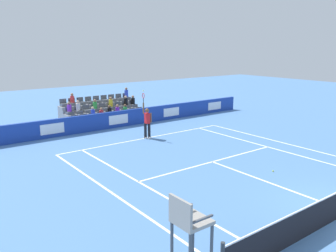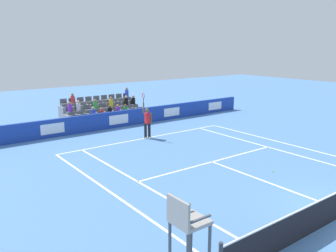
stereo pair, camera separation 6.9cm
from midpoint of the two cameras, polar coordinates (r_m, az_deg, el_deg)
The scene contains 13 objects.
line_baseline at distance 20.83m, azimuth -3.26°, elevation -1.92°, with size 10.97×0.10×0.01m, color white.
line_service at distance 16.72m, azimuth 7.30°, elevation -5.78°, with size 8.23×0.10×0.01m, color white.
line_centre_service at distance 14.75m, azimuth 16.07°, elevation -8.81°, with size 0.10×6.40×0.01m, color white.
line_singles_sideline_left at distance 13.96m, azimuth -3.76°, elevation -9.57°, with size 0.10×11.89×0.01m, color white.
line_singles_sideline_right at distance 19.44m, azimuth 17.01°, elevation -3.57°, with size 0.10×11.89×0.01m, color white.
line_doubles_sideline_left at distance 13.33m, azimuth -8.78°, elevation -10.84°, with size 0.10×11.89×0.01m, color white.
line_doubles_sideline_right at distance 20.54m, azimuth 19.28°, elevation -2.86°, with size 0.10×11.89×0.01m, color white.
line_centre_mark at distance 20.74m, azimuth -3.11°, elevation -1.98°, with size 0.10×0.20×0.01m, color white.
sponsor_barrier at distance 23.64m, azimuth -8.02°, elevation 1.12°, with size 22.20×0.22×1.09m.
tennis_player at distance 20.54m, azimuth -3.30°, elevation 0.70°, with size 0.51×0.39×2.85m.
umpire_chair at distance 7.72m, azimuth 3.37°, elevation -16.78°, with size 0.70×0.70×2.34m.
stadium_stand at distance 25.64m, azimuth -10.52°, elevation 1.98°, with size 5.58×2.85×2.21m.
loose_tennis_ball at distance 15.99m, azimuth 16.75°, elevation -7.02°, with size 0.07×0.07×0.07m, color #D1E533.
Camera 2 is at (11.10, 4.90, 5.35)m, focal length 37.56 mm.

